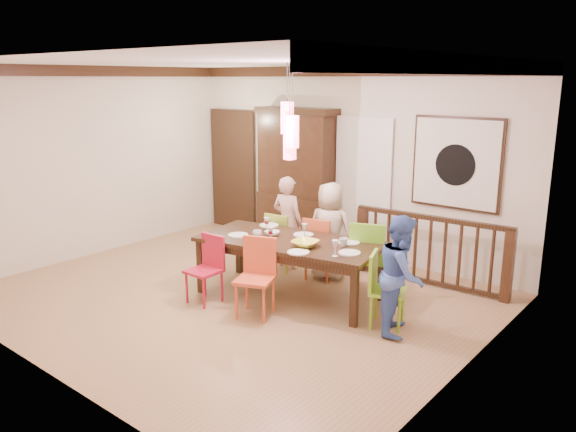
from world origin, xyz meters
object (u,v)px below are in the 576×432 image
Objects in this scene: dining_table at (290,246)px; chair_far_left at (283,237)px; person_far_left at (288,222)px; chair_end_right at (388,285)px; person_end_right at (402,275)px; balustrade at (430,249)px; person_far_mid at (330,231)px; china_hutch at (296,178)px.

chair_far_left is (-0.71, 0.72, -0.18)m from dining_table.
chair_far_left is 0.25m from person_far_left.
chair_end_right is 0.64× the size of person_end_right.
chair_far_left is at bearing 49.63° from person_end_right.
person_far_left is (-0.76, 0.89, 0.00)m from dining_table.
balustrade is (1.90, 0.77, 0.01)m from chair_far_left.
balustrade is at bearing 41.53° from dining_table.
person_far_mid reaches higher than dining_table.
dining_table is 1.13× the size of balustrade.
dining_table is at bearing 78.64° from person_far_mid.
chair_end_right is 3.38m from china_hutch.
chair_far_left is at bearing 0.92° from person_far_mid.
chair_far_left is 0.63× the size of person_far_left.
chair_far_left reaches higher than dining_table.
china_hutch is 1.72m from person_far_mid.
person_far_mid is at bearing 80.31° from dining_table.
person_far_mid is 1.03× the size of person_end_right.
china_hutch is at bearing -47.04° from person_far_mid.
dining_table is 2.84× the size of chair_far_left.
person_end_right is (1.58, -0.91, -0.02)m from person_far_mid.
china_hutch reaches higher than person_far_mid.
balustrade is (-0.22, 1.49, 0.02)m from chair_end_right.
china_hutch is (-0.65, 1.12, 0.64)m from chair_far_left.
person_end_right is at bearing -120.60° from chair_end_right.
chair_end_right is (1.41, 0.00, -0.19)m from dining_table.
person_far_left is 0.75m from person_far_mid.
balustrade is at bearing -7.85° from person_end_right.
person_far_left reaches higher than balustrade.
person_far_mid is at bearing -173.75° from chair_far_left.
chair_far_left is 1.44m from china_hutch.
person_far_mid is (-0.00, 0.88, 0.00)m from dining_table.
dining_table is at bearing 69.41° from chair_end_right.
person_far_mid is at bearing -35.35° from china_hutch.
chair_end_right is 0.62× the size of person_far_mid.
chair_end_right is 0.25m from person_end_right.
chair_far_left reaches higher than chair_end_right.
person_far_mid is at bearing 37.35° from chair_end_right.
person_end_right is (0.39, -1.52, 0.16)m from balustrade.
person_end_right is (2.34, -0.91, -0.02)m from person_far_left.
chair_far_left is at bearing -161.20° from balustrade.
person_end_right is at bearing 154.66° from person_far_left.
chair_far_left is 2.41m from person_end_right.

